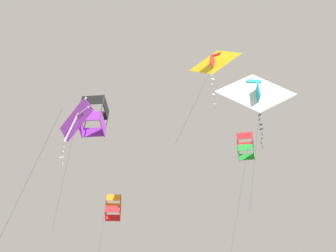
{
  "coord_description": "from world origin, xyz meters",
  "views": [
    {
      "loc": [
        19.4,
        11.15,
        24.8
      ],
      "look_at": [
        -1.51,
        -0.42,
        35.62
      ],
      "focal_mm": 51.25,
      "sensor_mm": 36.0,
      "label": 1
    }
  ],
  "objects_px": {
    "kite_delta_near_left": "(256,93)",
    "kite_diamond_mid_left": "(76,120)",
    "kite_box_far_centre": "(113,208)",
    "kite_delta_near_right": "(214,62)",
    "kite_box_upper_right": "(93,116)",
    "kite_box_low_drifter": "(246,147)"
  },
  "relations": [
    {
      "from": "kite_box_upper_right",
      "to": "kite_diamond_mid_left",
      "type": "height_order",
      "value": "kite_box_upper_right"
    },
    {
      "from": "kite_box_upper_right",
      "to": "kite_delta_near_right",
      "type": "bearing_deg",
      "value": 159.7
    },
    {
      "from": "kite_delta_near_right",
      "to": "kite_delta_near_left",
      "type": "xyz_separation_m",
      "value": [
        -0.1,
        2.24,
        -2.48
      ]
    },
    {
      "from": "kite_box_upper_right",
      "to": "kite_delta_near_left",
      "type": "distance_m",
      "value": 10.39
    },
    {
      "from": "kite_delta_near_right",
      "to": "kite_delta_near_left",
      "type": "bearing_deg",
      "value": -173.62
    },
    {
      "from": "kite_diamond_mid_left",
      "to": "kite_box_far_centre",
      "type": "bearing_deg",
      "value": -63.21
    },
    {
      "from": "kite_delta_near_right",
      "to": "kite_box_low_drifter",
      "type": "height_order",
      "value": "kite_delta_near_right"
    },
    {
      "from": "kite_delta_near_right",
      "to": "kite_box_far_centre",
      "type": "bearing_deg",
      "value": -12.27
    },
    {
      "from": "kite_diamond_mid_left",
      "to": "kite_box_low_drifter",
      "type": "distance_m",
      "value": 11.68
    },
    {
      "from": "kite_delta_near_left",
      "to": "kite_box_upper_right",
      "type": "bearing_deg",
      "value": -31.05
    },
    {
      "from": "kite_delta_near_right",
      "to": "kite_delta_near_left",
      "type": "height_order",
      "value": "kite_delta_near_right"
    },
    {
      "from": "kite_diamond_mid_left",
      "to": "kite_delta_near_left",
      "type": "relative_size",
      "value": 1.3
    },
    {
      "from": "kite_diamond_mid_left",
      "to": "kite_delta_near_left",
      "type": "bearing_deg",
      "value": -122.57
    },
    {
      "from": "kite_diamond_mid_left",
      "to": "kite_box_far_centre",
      "type": "xyz_separation_m",
      "value": [
        -10.29,
        -5.33,
        -0.57
      ]
    },
    {
      "from": "kite_diamond_mid_left",
      "to": "kite_box_low_drifter",
      "type": "height_order",
      "value": "kite_box_low_drifter"
    },
    {
      "from": "kite_delta_near_left",
      "to": "kite_diamond_mid_left",
      "type": "bearing_deg",
      "value": 25.08
    },
    {
      "from": "kite_diamond_mid_left",
      "to": "kite_box_low_drifter",
      "type": "xyz_separation_m",
      "value": [
        -11.04,
        3.19,
        2.1
      ]
    },
    {
      "from": "kite_box_low_drifter",
      "to": "kite_delta_near_right",
      "type": "bearing_deg",
      "value": 67.15
    },
    {
      "from": "kite_delta_near_left",
      "to": "kite_delta_near_right",
      "type": "bearing_deg",
      "value": -30.37
    },
    {
      "from": "kite_box_upper_right",
      "to": "kite_delta_near_left",
      "type": "relative_size",
      "value": 1.15
    },
    {
      "from": "kite_delta_near_left",
      "to": "kite_box_far_centre",
      "type": "bearing_deg",
      "value": -45.14
    },
    {
      "from": "kite_delta_near_left",
      "to": "kite_box_low_drifter",
      "type": "bearing_deg",
      "value": -91.43
    }
  ]
}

